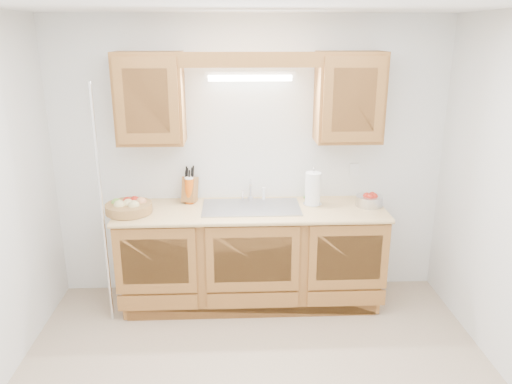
{
  "coord_description": "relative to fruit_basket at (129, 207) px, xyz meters",
  "views": [
    {
      "loc": [
        -0.14,
        -2.85,
        2.34
      ],
      "look_at": [
        0.03,
        0.85,
        1.16
      ],
      "focal_mm": 35.0,
      "sensor_mm": 36.0,
      "label": 1
    }
  ],
  "objects": [
    {
      "name": "apple_bowl",
      "position": [
        2.06,
        0.08,
        -0.0
      ],
      "size": [
        0.26,
        0.26,
        0.12
      ],
      "rotation": [
        0.0,
        0.0,
        0.11
      ],
      "color": "silver",
      "rests_on": "countertop"
    },
    {
      "name": "wire_shelf_pole",
      "position": [
        -0.17,
        -0.19,
        0.05
      ],
      "size": [
        0.03,
        0.03,
        2.0
      ],
      "primitive_type": "cylinder",
      "color": "silver",
      "rests_on": "ground"
    },
    {
      "name": "outlet_plate",
      "position": [
        1.98,
        0.36,
        0.2
      ],
      "size": [
        0.08,
        0.01,
        0.12
      ],
      "primitive_type": "cube",
      "color": "white",
      "rests_on": "room"
    },
    {
      "name": "fruit_basket",
      "position": [
        0.0,
        0.0,
        0.0
      ],
      "size": [
        0.47,
        0.47,
        0.12
      ],
      "rotation": [
        0.0,
        0.0,
        0.23
      ],
      "color": "#B57F49",
      "rests_on": "countertop"
    },
    {
      "name": "base_cabinets",
      "position": [
        1.03,
        0.07,
        -0.51
      ],
      "size": [
        2.2,
        0.6,
        0.86
      ],
      "primitive_type": "cube",
      "color": "#945D2B",
      "rests_on": "ground"
    },
    {
      "name": "room",
      "position": [
        1.03,
        -1.13,
        0.3
      ],
      "size": [
        3.52,
        3.5,
        2.5
      ],
      "color": "tan",
      "rests_on": "ground"
    },
    {
      "name": "upper_cabinet_right",
      "position": [
        1.86,
        0.21,
        0.87
      ],
      "size": [
        0.55,
        0.33,
        0.75
      ],
      "primitive_type": "cube",
      "color": "#945D2B",
      "rests_on": "room"
    },
    {
      "name": "orange_canister",
      "position": [
        0.49,
        0.23,
        0.07
      ],
      "size": [
        0.08,
        0.08,
        0.24
      ],
      "rotation": [
        0.0,
        0.0,
        0.02
      ],
      "color": "#DE590C",
      "rests_on": "countertop"
    },
    {
      "name": "sponge",
      "position": [
        1.57,
        0.31,
        -0.05
      ],
      "size": [
        0.11,
        0.09,
        0.02
      ],
      "rotation": [
        0.0,
        0.0,
        -0.33
      ],
      "color": "#CC333F",
      "rests_on": "countertop"
    },
    {
      "name": "knife_block",
      "position": [
        0.49,
        0.27,
        0.06
      ],
      "size": [
        0.15,
        0.21,
        0.33
      ],
      "rotation": [
        0.0,
        0.0,
        -0.23
      ],
      "color": "#945D2B",
      "rests_on": "countertop"
    },
    {
      "name": "paper_towel",
      "position": [
        1.57,
        0.14,
        0.09
      ],
      "size": [
        0.17,
        0.17,
        0.34
      ],
      "rotation": [
        0.0,
        0.0,
        -0.08
      ],
      "color": "silver",
      "rests_on": "countertop"
    },
    {
      "name": "upper_cabinet_left",
      "position": [
        0.2,
        0.21,
        0.87
      ],
      "size": [
        0.55,
        0.33,
        0.75
      ],
      "primitive_type": "cube",
      "color": "#945D2B",
      "rests_on": "room"
    },
    {
      "name": "soap_bottle",
      "position": [
        0.49,
        0.31,
        0.04
      ],
      "size": [
        0.11,
        0.11,
        0.18
      ],
      "primitive_type": "imported",
      "rotation": [
        0.0,
        0.0,
        -0.35
      ],
      "color": "blue",
      "rests_on": "countertop"
    },
    {
      "name": "fluorescent_fixture",
      "position": [
        1.03,
        0.29,
        1.04
      ],
      "size": [
        0.76,
        0.08,
        0.08
      ],
      "color": "white",
      "rests_on": "room"
    },
    {
      "name": "valance",
      "position": [
        1.03,
        0.06,
        1.19
      ],
      "size": [
        2.2,
        0.05,
        0.12
      ],
      "primitive_type": "cube",
      "color": "#945D2B",
      "rests_on": "room"
    },
    {
      "name": "countertop",
      "position": [
        1.03,
        0.06,
        -0.07
      ],
      "size": [
        2.3,
        0.63,
        0.04
      ],
      "primitive_type": "cube",
      "color": "tan",
      "rests_on": "base_cabinets"
    },
    {
      "name": "sink",
      "position": [
        1.03,
        0.08,
        -0.13
      ],
      "size": [
        0.84,
        0.46,
        0.36
      ],
      "color": "#9E9EA3",
      "rests_on": "countertop"
    }
  ]
}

